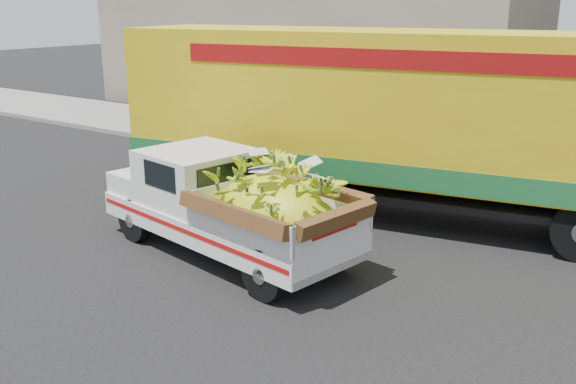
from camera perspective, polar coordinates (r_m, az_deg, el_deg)
The scene contains 6 objects.
ground at distance 11.67m, azimuth -3.38°, elevation -5.28°, with size 100.00×100.00×0.00m, color black.
curb at distance 16.33m, azimuth 9.30°, elevation 1.22°, with size 60.00×0.25×0.15m, color gray.
sidewalk at distance 18.19m, azimuth 12.22°, elevation 2.63°, with size 60.00×4.00×0.14m, color gray.
building_left at distance 26.76m, azimuth 1.52°, elevation 12.64°, with size 18.00×6.00×5.00m, color gray.
pickup_truck at distance 11.00m, azimuth -4.24°, elevation -1.38°, with size 5.31×2.68×1.78m.
semi_trailer at distance 13.15m, azimuth 10.46°, elevation 6.59°, with size 12.08×4.61×3.80m.
Camera 1 is at (6.78, -8.45, 4.34)m, focal length 40.00 mm.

